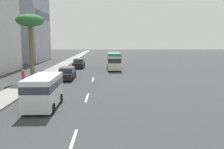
# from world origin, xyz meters

# --- Properties ---
(ground_plane) EXTENTS (198.00, 198.00, 0.00)m
(ground_plane) POSITION_xyz_m (31.50, 0.00, 0.00)
(ground_plane) COLOR #38383A
(sidewalk_right) EXTENTS (162.00, 2.67, 0.15)m
(sidewalk_right) POSITION_xyz_m (31.50, 7.16, 0.07)
(sidewalk_right) COLOR gray
(sidewalk_right) RESTS_ON ground_plane
(lane_stripe_near) EXTENTS (3.20, 0.16, 0.01)m
(lane_stripe_near) POSITION_xyz_m (5.67, 0.00, 0.01)
(lane_stripe_near) COLOR silver
(lane_stripe_near) RESTS_ON ground_plane
(lane_stripe_mid) EXTENTS (3.20, 0.16, 0.01)m
(lane_stripe_mid) POSITION_xyz_m (14.78, 0.00, 0.01)
(lane_stripe_mid) COLOR silver
(lane_stripe_mid) RESTS_ON ground_plane
(lane_stripe_far) EXTENTS (3.20, 0.16, 0.01)m
(lane_stripe_far) POSITION_xyz_m (24.54, 0.00, 0.01)
(lane_stripe_far) COLOR silver
(lane_stripe_far) RESTS_ON ground_plane
(car_lead) EXTENTS (4.57, 1.94, 1.72)m
(car_lead) POSITION_xyz_m (37.59, 3.28, 0.81)
(car_lead) COLOR black
(car_lead) RESTS_ON ground_plane
(van_second) EXTENTS (4.81, 2.13, 2.39)m
(van_second) POSITION_xyz_m (11.79, 2.97, 1.37)
(van_second) COLOR silver
(van_second) RESTS_ON ground_plane
(minibus_third) EXTENTS (6.88, 2.28, 2.92)m
(minibus_third) POSITION_xyz_m (35.05, -3.12, 1.61)
(minibus_third) COLOR silver
(minibus_third) RESTS_ON ground_plane
(car_fourth) EXTENTS (4.75, 1.89, 1.58)m
(car_fourth) POSITION_xyz_m (24.79, 3.37, 0.75)
(car_fourth) COLOR black
(car_fourth) RESTS_ON ground_plane
(pedestrian_mid_block) EXTENTS (0.35, 0.39, 1.65)m
(pedestrian_mid_block) POSITION_xyz_m (23.40, 7.23, 1.06)
(pedestrian_mid_block) COLOR #4C8C66
(pedestrian_mid_block) RESTS_ON sidewalk_right
(pedestrian_by_tree) EXTENTS (0.39, 0.38, 1.81)m
(pedestrian_by_tree) POSITION_xyz_m (19.73, 7.26, 1.16)
(pedestrian_by_tree) COLOR red
(pedestrian_by_tree) RESTS_ON sidewalk_right
(palm_tree) EXTENTS (3.43, 3.43, 8.15)m
(palm_tree) POSITION_xyz_m (24.77, 7.83, 7.13)
(palm_tree) COLOR brown
(palm_tree) RESTS_ON sidewalk_right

